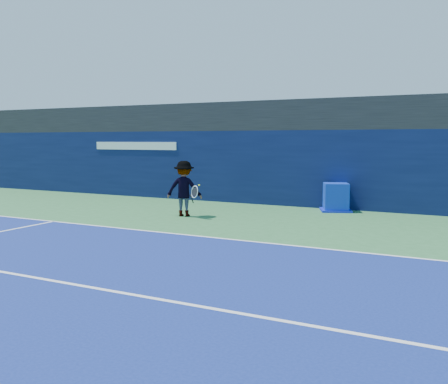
{
  "coord_description": "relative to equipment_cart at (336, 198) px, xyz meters",
  "views": [
    {
      "loc": [
        7.12,
        -8.64,
        2.64
      ],
      "look_at": [
        0.05,
        5.2,
        1.0
      ],
      "focal_mm": 40.0,
      "sensor_mm": 36.0,
      "label": 1
    }
  ],
  "objects": [
    {
      "name": "ground",
      "position": [
        -2.48,
        -9.55,
        -0.47
      ],
      "size": [
        80.0,
        80.0,
        0.0
      ],
      "primitive_type": "plane",
      "color": "#316D3A",
      "rests_on": "ground"
    },
    {
      "name": "baseline",
      "position": [
        -2.48,
        -6.55,
        -0.46
      ],
      "size": [
        24.0,
        0.1,
        0.01
      ],
      "primitive_type": "cube",
      "color": "white",
      "rests_on": "ground"
    },
    {
      "name": "service_line",
      "position": [
        -2.48,
        -11.55,
        -0.46
      ],
      "size": [
        24.0,
        0.1,
        0.01
      ],
      "primitive_type": "cube",
      "color": "white",
      "rests_on": "ground"
    },
    {
      "name": "stadium_band",
      "position": [
        -2.48,
        1.95,
        3.13
      ],
      "size": [
        36.0,
        3.0,
        1.2
      ],
      "primitive_type": "cube",
      "color": "black",
      "rests_on": "back_wall_assembly"
    },
    {
      "name": "back_wall_assembly",
      "position": [
        -2.49,
        0.95,
        1.03
      ],
      "size": [
        36.0,
        1.03,
        3.0
      ],
      "color": "#0B143C",
      "rests_on": "ground"
    },
    {
      "name": "equipment_cart",
      "position": [
        0.0,
        0.0,
        0.0
      ],
      "size": [
        1.41,
        1.41,
        1.04
      ],
      "color": "#0C2AAF",
      "rests_on": "ground"
    },
    {
      "name": "tennis_player",
      "position": [
        -4.35,
        -3.6,
        0.48
      ],
      "size": [
        1.46,
        1.04,
        1.91
      ],
      "color": "silver",
      "rests_on": "ground"
    },
    {
      "name": "tennis_ball",
      "position": [
        -3.46,
        -4.11,
        0.68
      ],
      "size": [
        0.06,
        0.06,
        0.06
      ],
      "color": "#C9E319",
      "rests_on": "ground"
    }
  ]
}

